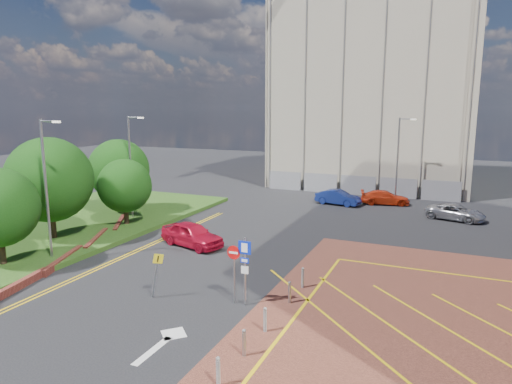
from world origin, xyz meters
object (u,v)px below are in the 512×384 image
Objects in this scene: lamp_back at (398,157)px; sign_cluster at (241,264)px; car_red_back at (385,198)px; car_blue_back at (338,197)px; lamp_left_near at (47,183)px; car_red_left at (192,234)px; tree_b at (50,180)px; tree_c at (125,186)px; car_silver_back at (455,212)px; tree_d at (119,170)px; lamp_left_far at (131,163)px; warning_sign at (156,270)px.

lamp_back is 27.38m from sign_cluster.
car_blue_back is at bearing 102.38° from car_red_back.
lamp_left_near is 9.21m from car_red_left.
tree_c is (2.00, 5.00, -1.04)m from tree_b.
car_silver_back is at bearing 67.16° from sign_cluster.
lamp_left_far is (2.08, -1.00, 0.79)m from tree_d.
sign_cluster is 1.42× the size of warning_sign.
lamp_left_far reaches higher than car_blue_back.
tree_d is 27.64m from car_silver_back.
warning_sign is at bearing -48.00° from lamp_left_far.
lamp_left_near is at bearing 175.44° from sign_cluster.
lamp_left_near and lamp_left_far have the same top height.
lamp_left_far is at bearing 101.31° from lamp_left_near.
car_red_back is at bearing -11.50° from car_red_left.
tree_b is 2.11× the size of sign_cluster.
lamp_back is 1.77× the size of car_silver_back.
sign_cluster reaches higher than car_red_back.
sign_cluster is at bearing -97.97° from lamp_back.
car_silver_back is (5.23, -5.63, -3.73)m from lamp_back.
lamp_left_near is (4.08, -11.00, 0.79)m from tree_d.
car_blue_back is (2.87, 24.43, -0.74)m from warning_sign.
lamp_left_far is at bearing 142.59° from car_blue_back.
car_red_left is at bearing 109.95° from warning_sign.
car_silver_back is at bearing -47.13° from lamp_back.
lamp_left_far reaches higher than car_silver_back.
car_blue_back is 10.26m from car_silver_back.
lamp_left_near reaches higher than sign_cluster.
lamp_left_far is 1.92× the size of car_blue_back.
tree_d is (-1.00, 8.00, -0.37)m from tree_b.
lamp_left_near is at bearing -82.31° from tree_c.
sign_cluster is at bearing -14.26° from tree_b.
lamp_back is at bearing 58.63° from car_silver_back.
tree_d is 1.34× the size of car_silver_back.
lamp_left_near is 1.80× the size of car_red_back.
tree_b reaches higher than warning_sign.
tree_d is at bearing 110.35° from lamp_left_near.
tree_d reaches higher than car_red_back.
lamp_left_near is at bearing -69.65° from tree_d.
car_blue_back is (13.68, 12.43, -3.97)m from lamp_left_far.
warning_sign is 0.49× the size of car_red_left.
car_red_left is 17.53m from car_blue_back.
warning_sign is at bearing -105.36° from lamp_back.
tree_c is 19.42m from car_blue_back.
warning_sign is (-7.69, -28.00, -2.93)m from lamp_back.
car_red_left is (7.03, -2.13, -2.41)m from tree_c.
lamp_left_far is 1.74× the size of car_red_left.
sign_cluster is (-3.78, -27.02, -2.41)m from lamp_back.
car_red_back is (4.00, 1.87, -0.04)m from car_blue_back.
car_silver_back is (24.81, 17.37, -3.61)m from tree_b.
tree_c reaches higher than car_blue_back.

